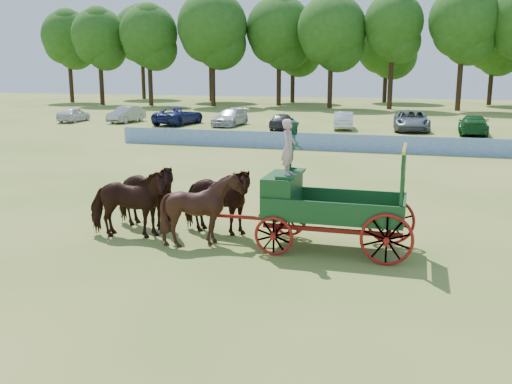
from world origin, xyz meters
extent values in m
plane|color=#A99A4C|center=(0.00, 0.00, 0.00)|extent=(160.00, 160.00, 0.00)
imported|color=black|center=(-2.97, -1.95, 1.06)|extent=(2.68, 1.59, 2.12)
imported|color=black|center=(-2.97, -0.85, 1.06)|extent=(2.67, 1.55, 2.12)
imported|color=black|center=(-0.57, -1.95, 1.06)|extent=(2.30, 2.14, 2.13)
imported|color=black|center=(-0.57, -0.85, 1.06)|extent=(2.62, 1.40, 2.12)
cube|color=maroon|center=(1.63, -1.40, 0.60)|extent=(0.12, 2.00, 0.12)
cube|color=maroon|center=(4.63, -1.40, 0.60)|extent=(0.12, 2.00, 0.12)
cube|color=maroon|center=(3.13, -1.95, 0.72)|extent=(3.80, 0.10, 0.12)
cube|color=maroon|center=(3.13, -0.85, 0.72)|extent=(3.80, 0.10, 0.12)
cube|color=maroon|center=(0.73, -1.40, 0.75)|extent=(2.80, 0.09, 0.09)
cube|color=#164320|center=(3.13, -1.40, 1.00)|extent=(3.80, 1.80, 0.10)
cube|color=#164320|center=(3.13, -2.28, 1.30)|extent=(3.80, 0.06, 0.55)
cube|color=#164320|center=(3.13, -0.52, 1.30)|extent=(3.80, 0.06, 0.55)
cube|color=#164320|center=(5.01, -1.40, 1.30)|extent=(0.06, 1.80, 0.55)
cube|color=#164320|center=(1.63, -1.40, 1.55)|extent=(0.85, 1.70, 1.05)
cube|color=#164320|center=(1.88, -1.40, 2.12)|extent=(0.55, 1.50, 0.08)
cube|color=#164320|center=(1.25, -1.40, 1.35)|extent=(0.10, 1.60, 0.65)
cube|color=#164320|center=(1.43, -1.40, 1.05)|extent=(0.55, 1.60, 0.06)
cube|color=#164320|center=(4.93, -2.20, 1.95)|extent=(0.08, 0.08, 1.80)
cube|color=#164320|center=(4.93, -0.60, 1.95)|extent=(0.08, 0.08, 1.80)
cube|color=#164320|center=(4.93, -1.40, 2.55)|extent=(0.07, 1.75, 0.75)
cube|color=gold|center=(4.93, -1.40, 2.95)|extent=(0.08, 1.80, 0.09)
cube|color=gold|center=(4.89, -1.40, 2.55)|extent=(0.02, 1.30, 0.12)
torus|color=maroon|center=(1.63, -2.35, 0.55)|extent=(1.09, 0.09, 1.09)
torus|color=maroon|center=(1.63, -0.45, 0.55)|extent=(1.09, 0.09, 1.09)
torus|color=maroon|center=(4.63, -2.35, 0.70)|extent=(1.39, 0.09, 1.39)
torus|color=maroon|center=(4.63, -0.45, 0.70)|extent=(1.39, 0.09, 1.39)
imported|color=#CA9AAD|center=(1.88, -1.75, 2.92)|extent=(0.36, 0.55, 1.52)
imported|color=#276940|center=(1.88, -1.05, 2.87)|extent=(0.53, 0.69, 1.41)
cube|color=#2245B9|center=(-1.00, 18.00, 0.53)|extent=(26.00, 0.08, 1.05)
imported|color=silver|center=(-26.00, 30.15, 0.70)|extent=(2.02, 4.24, 1.40)
imported|color=gray|center=(-20.97, 31.05, 0.74)|extent=(1.90, 4.60, 1.48)
imported|color=navy|center=(-15.46, 30.47, 0.78)|extent=(3.27, 5.89, 1.56)
imported|color=silver|center=(-10.70, 30.72, 0.73)|extent=(2.30, 5.11, 1.45)
imported|color=#333338|center=(-5.59, 29.02, 0.68)|extent=(1.68, 4.03, 1.36)
imported|color=silver|center=(-0.79, 30.67, 0.72)|extent=(2.06, 4.52, 1.44)
imported|color=slate|center=(4.63, 31.02, 0.82)|extent=(3.07, 6.03, 1.63)
imported|color=#144C1E|center=(9.21, 29.38, 0.74)|extent=(2.25, 5.18, 1.48)
cylinder|color=#382314|center=(-44.00, 57.13, 2.55)|extent=(0.60, 0.60, 5.10)
sphere|color=#214A13|center=(-44.00, 57.13, 9.40)|extent=(7.43, 7.43, 7.43)
cylinder|color=#382314|center=(-36.57, 53.08, 2.49)|extent=(0.60, 0.60, 4.99)
sphere|color=#214A13|center=(-36.57, 53.08, 9.18)|extent=(7.21, 7.21, 7.21)
cylinder|color=#382314|center=(-29.44, 53.42, 2.53)|extent=(0.60, 0.60, 5.06)
sphere|color=#214A13|center=(-29.44, 53.42, 9.32)|extent=(7.57, 7.57, 7.57)
cylinder|color=#382314|center=(-21.01, 54.55, 2.76)|extent=(0.60, 0.60, 5.52)
sphere|color=#214A13|center=(-21.01, 54.55, 10.16)|extent=(8.99, 8.99, 8.99)
cylinder|color=#382314|center=(-12.98, 57.91, 2.67)|extent=(0.60, 0.60, 5.34)
sphere|color=#214A13|center=(-12.98, 57.91, 9.83)|extent=(8.62, 8.62, 8.62)
cylinder|color=#382314|center=(-5.70, 55.02, 2.59)|extent=(0.60, 0.60, 5.18)
sphere|color=#214A13|center=(-5.70, 55.02, 9.55)|extent=(8.41, 8.41, 8.41)
cylinder|color=#382314|center=(1.61, 55.16, 2.77)|extent=(0.60, 0.60, 5.54)
sphere|color=#214A13|center=(1.61, 55.16, 10.20)|extent=(7.01, 7.01, 7.01)
cylinder|color=#382314|center=(9.48, 54.81, 2.80)|extent=(0.60, 0.60, 5.61)
sphere|color=#214A13|center=(9.48, 54.81, 10.33)|extent=(7.91, 7.91, 7.91)
cylinder|color=#382314|center=(-38.00, 68.23, 2.82)|extent=(0.60, 0.60, 5.63)
sphere|color=#214A13|center=(-38.00, 68.23, 10.37)|extent=(8.75, 8.75, 8.75)
cylinder|color=#382314|center=(-25.00, 64.56, 2.85)|extent=(0.60, 0.60, 5.71)
sphere|color=#214A13|center=(-25.00, 64.56, 10.51)|extent=(8.61, 8.61, 8.61)
cylinder|color=#382314|center=(-12.68, 65.10, 2.32)|extent=(0.60, 0.60, 4.63)
sphere|color=#214A13|center=(-12.68, 65.10, 8.53)|extent=(8.35, 8.35, 8.35)
cylinder|color=#382314|center=(0.16, 68.94, 2.29)|extent=(0.60, 0.60, 4.58)
sphere|color=#214A13|center=(0.16, 68.94, 8.43)|extent=(9.09, 9.09, 9.09)
cylinder|color=#382314|center=(14.15, 66.69, 2.33)|extent=(0.60, 0.60, 4.66)
sphere|color=#214A13|center=(14.15, 66.69, 8.59)|extent=(7.91, 7.91, 7.91)
camera|label=1|loc=(5.26, -16.79, 5.05)|focal=40.00mm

